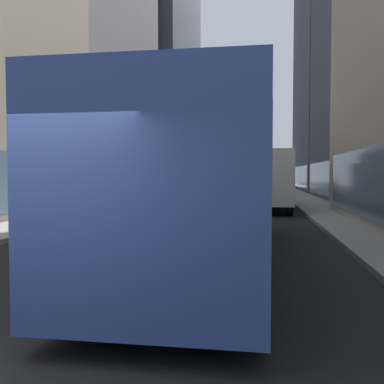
{
  "coord_description": "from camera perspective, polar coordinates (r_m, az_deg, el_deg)",
  "views": [
    {
      "loc": [
        2.35,
        -2.92,
        1.92
      ],
      "look_at": [
        0.48,
        8.97,
        1.4
      ],
      "focal_mm": 39.31,
      "sensor_mm": 36.0,
      "label": 1
    }
  ],
  "objects": [
    {
      "name": "ground_plane",
      "position": [
        38.04,
        5.4,
        -0.44
      ],
      "size": [
        120.0,
        120.0,
        0.0
      ],
      "primitive_type": "plane",
      "color": "black"
    },
    {
      "name": "sidewalk_left",
      "position": [
        38.8,
        -3.03,
        -0.27
      ],
      "size": [
        2.4,
        110.0,
        0.15
      ],
      "primitive_type": "cube",
      "color": "#ADA89E",
      "rests_on": "ground"
    },
    {
      "name": "sidewalk_right",
      "position": [
        38.11,
        13.98,
        -0.39
      ],
      "size": [
        2.4,
        110.0,
        0.15
      ],
      "primitive_type": "cube",
      "color": "gray",
      "rests_on": "ground"
    },
    {
      "name": "building_left_mid",
      "position": [
        39.05,
        -14.27,
        23.23
      ],
      "size": [
        8.04,
        18.23,
        31.65
      ],
      "color": "slate",
      "rests_on": "ground"
    },
    {
      "name": "building_left_far",
      "position": [
        60.41,
        -5.4,
        19.38
      ],
      "size": [
        10.17,
        22.04,
        39.04
      ],
      "color": "#4C515B",
      "rests_on": "ground"
    },
    {
      "name": "building_right_far",
      "position": [
        53.18,
        19.78,
        15.45
      ],
      "size": [
        9.65,
        19.32,
        28.03
      ],
      "color": "#4C515B",
      "rests_on": "ground"
    },
    {
      "name": "transit_bus",
      "position": [
        9.61,
        2.06,
        1.63
      ],
      "size": [
        2.78,
        11.53,
        3.05
      ],
      "color": "#33478C",
      "rests_on": "ground"
    },
    {
      "name": "car_red_coupe",
      "position": [
        46.29,
        2.56,
        1.1
      ],
      "size": [
        1.7,
        4.7,
        1.62
      ],
      "color": "red",
      "rests_on": "ground"
    },
    {
      "name": "car_silver_sedan",
      "position": [
        25.85,
        -2.55,
        0.03
      ],
      "size": [
        1.85,
        4.62,
        1.62
      ],
      "color": "#B7BABF",
      "rests_on": "ground"
    },
    {
      "name": "car_black_suv",
      "position": [
        45.11,
        9.52,
        1.03
      ],
      "size": [
        1.73,
        4.69,
        1.62
      ],
      "color": "black",
      "rests_on": "ground"
    },
    {
      "name": "car_yellow_taxi",
      "position": [
        30.49,
        6.78,
        0.39
      ],
      "size": [
        1.91,
        4.3,
        1.62
      ],
      "color": "yellow",
      "rests_on": "ground"
    },
    {
      "name": "box_truck",
      "position": [
        22.41,
        10.1,
        1.78
      ],
      "size": [
        2.3,
        7.5,
        3.05
      ],
      "color": "#19519E",
      "rests_on": "ground"
    },
    {
      "name": "dalmatian_dog",
      "position": [
        6.67,
        -17.74,
        -9.81
      ],
      "size": [
        0.22,
        0.96,
        0.72
      ],
      "color": "white",
      "rests_on": "ground"
    }
  ]
}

